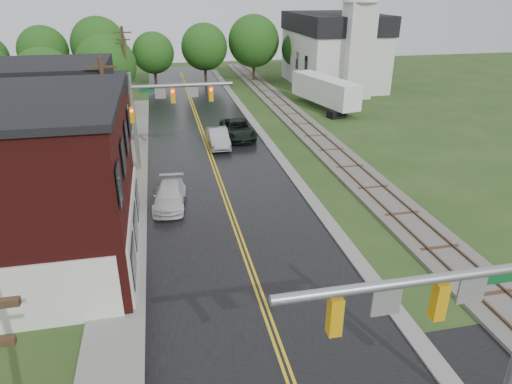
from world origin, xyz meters
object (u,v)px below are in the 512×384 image
object	(u,v)px
traffic_signal_near	(462,314)
pickup_white	(170,196)
suv_dark	(238,129)
traffic_signal_far	(163,103)
utility_pole_b	(109,129)
semi_trailer	(325,90)
tree_left_c	(46,82)
tree_left_e	(107,67)
sedan_silver	(218,138)
utility_pole_c	(126,70)
church	(337,42)

from	to	relation	value
traffic_signal_near	pickup_white	world-z (taller)	traffic_signal_near
traffic_signal_near	suv_dark	xyz separation A→B (m)	(-0.45, 31.43, -4.18)
traffic_signal_far	pickup_white	world-z (taller)	traffic_signal_far
traffic_signal_far	utility_pole_b	world-z (taller)	utility_pole_b
semi_trailer	pickup_white	bearing A→B (deg)	-129.60
tree_left_c	tree_left_e	world-z (taller)	tree_left_e
traffic_signal_far	sedan_silver	world-z (taller)	traffic_signal_far
traffic_signal_near	utility_pole_c	size ratio (longest dim) A/B	0.82
church	utility_pole_b	xyz separation A→B (m)	(-26.80, -31.74, -1.11)
utility_pole_c	tree_left_c	distance (m)	8.16
utility_pole_b	pickup_white	bearing A→B (deg)	-26.63
church	tree_left_c	world-z (taller)	church
tree_left_e	suv_dark	size ratio (longest dim) A/B	1.43
utility_pole_b	pickup_white	xyz separation A→B (m)	(3.24, -1.63, -4.05)
tree_left_e	sedan_silver	size ratio (longest dim) A/B	1.77
sedan_silver	tree_left_c	bearing A→B (deg)	150.20
tree_left_c	tree_left_e	size ratio (longest dim) A/B	0.94
semi_trailer	church	bearing A→B (deg)	64.29
traffic_signal_near	semi_trailer	bearing A→B (deg)	74.77
church	pickup_white	world-z (taller)	church
traffic_signal_near	traffic_signal_far	size ratio (longest dim) A/B	1.00
traffic_signal_far	tree_left_c	world-z (taller)	tree_left_c
utility_pole_b	tree_left_c	bearing A→B (deg)	111.49
pickup_white	sedan_silver	bearing A→B (deg)	73.71
sedan_silver	semi_trailer	distance (m)	17.21
traffic_signal_far	semi_trailer	world-z (taller)	traffic_signal_far
church	utility_pole_c	xyz separation A→B (m)	(-26.80, -9.74, -1.11)
tree_left_c	pickup_white	distance (m)	22.40
church	suv_dark	xyz separation A→B (m)	(-16.97, -20.31, -5.04)
traffic_signal_far	utility_pole_c	bearing A→B (deg)	101.09
tree_left_e	traffic_signal_near	bearing A→B (deg)	-74.32
utility_pole_b	suv_dark	xyz separation A→B (m)	(9.83, 11.43, -3.93)
traffic_signal_near	suv_dark	bearing A→B (deg)	90.81
tree_left_c	pickup_white	xyz separation A→B (m)	(10.29, -19.52, -3.84)
traffic_signal_near	tree_left_e	world-z (taller)	tree_left_e
utility_pole_b	semi_trailer	distance (m)	29.29
traffic_signal_far	pickup_white	size ratio (longest dim) A/B	1.59
church	traffic_signal_near	xyz separation A→B (m)	(-16.53, -51.74, -0.87)
traffic_signal_far	tree_left_c	bearing A→B (deg)	128.82
utility_pole_b	pickup_white	size ratio (longest dim) A/B	1.95
suv_dark	pickup_white	size ratio (longest dim) A/B	1.24
tree_left_e	utility_pole_c	bearing A→B (deg)	-42.84
sedan_silver	pickup_white	bearing A→B (deg)	-112.26
traffic_signal_far	utility_pole_c	distance (m)	17.33
traffic_signal_near	suv_dark	distance (m)	31.71
church	tree_left_e	xyz separation A→B (m)	(-28.85, -7.84, -1.02)
tree_left_e	semi_trailer	size ratio (longest dim) A/B	0.75
utility_pole_c	semi_trailer	world-z (taller)	utility_pole_c
utility_pole_c	sedan_silver	xyz separation A→B (m)	(7.77, -12.66, -3.96)
semi_trailer	sedan_silver	bearing A→B (deg)	-141.36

